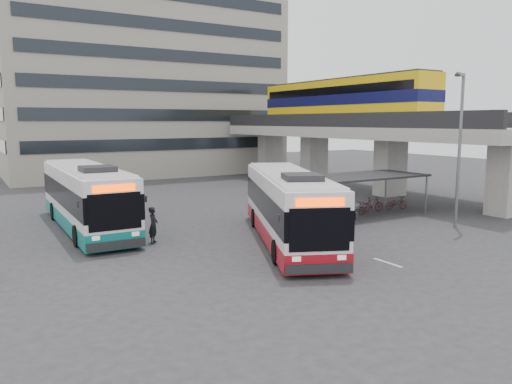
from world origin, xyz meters
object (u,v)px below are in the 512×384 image
bus_teal (86,198)px  lamp_post (459,141)px  pedestrian (153,225)px  bus_main (288,207)px

bus_teal → lamp_post: bearing=-29.4°
pedestrian → bus_main: bearing=-82.5°
bus_teal → bus_main: bearing=-44.7°
bus_main → lamp_post: size_ratio=1.47×
bus_main → pedestrian: bearing=176.7°
bus_main → bus_teal: bearing=158.0°
pedestrian → bus_teal: bearing=56.0°
lamp_post → bus_teal: bearing=126.9°
bus_teal → lamp_post: (17.80, -10.50, 3.13)m
bus_main → lamp_post: bearing=10.7°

